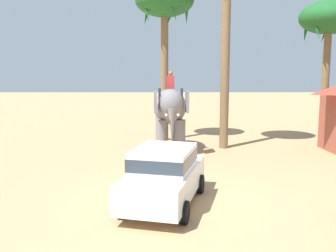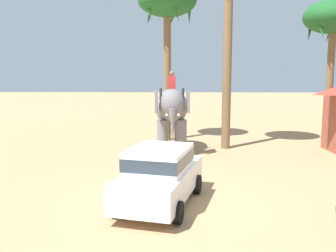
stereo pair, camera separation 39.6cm
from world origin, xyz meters
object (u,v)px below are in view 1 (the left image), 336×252
(elephant_with_mahout, at_px, (170,110))
(palm_tree_behind_elephant, at_px, (329,21))
(palm_tree_left_of_road, at_px, (165,5))
(car_sedan_foreground, at_px, (164,174))

(elephant_with_mahout, distance_m, palm_tree_behind_elephant, 10.17)
(elephant_with_mahout, xyz_separation_m, palm_tree_behind_elephant, (8.65, 2.81, 4.56))
(palm_tree_behind_elephant, xyz_separation_m, palm_tree_left_of_road, (-8.93, 0.04, 0.85))
(palm_tree_behind_elephant, relative_size, palm_tree_left_of_road, 0.89)
(car_sedan_foreground, distance_m, elephant_with_mahout, 7.78)
(car_sedan_foreground, height_order, elephant_with_mahout, elephant_with_mahout)
(car_sedan_foreground, bearing_deg, palm_tree_behind_elephant, 49.89)
(elephant_with_mahout, bearing_deg, car_sedan_foreground, -91.51)
(elephant_with_mahout, relative_size, palm_tree_left_of_road, 0.45)
(car_sedan_foreground, height_order, palm_tree_left_of_road, palm_tree_left_of_road)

